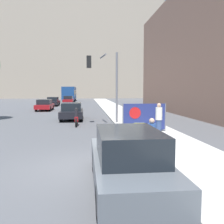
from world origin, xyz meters
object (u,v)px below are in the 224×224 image
at_px(car_on_road_far_lane, 68,100).
at_px(motorcycle_on_road, 76,118).
at_px(parked_car_curbside, 128,160).
at_px(seated_protester, 152,132).
at_px(car_on_road_midblock, 45,105).
at_px(jogger_on_sidewalk, 159,119).
at_px(car_on_road_distant, 53,101).
at_px(car_on_road_nearest, 72,111).
at_px(protest_banner, 144,117).
at_px(traffic_light_pole, 106,76).
at_px(city_bus_on_road, 70,93).

distance_m(car_on_road_far_lane, motorcycle_on_road, 30.56).
bearing_deg(parked_car_curbside, seated_protester, 66.41).
bearing_deg(car_on_road_midblock, seated_protester, -70.33).
bearing_deg(jogger_on_sidewalk, parked_car_curbside, 30.63).
height_order(car_on_road_far_lane, motorcycle_on_road, car_on_road_far_lane).
distance_m(car_on_road_distant, motorcycle_on_road, 23.12).
bearing_deg(car_on_road_nearest, car_on_road_midblock, 111.32).
height_order(protest_banner, car_on_road_distant, protest_banner).
bearing_deg(traffic_light_pole, parked_car_curbside, -91.87).
xyz_separation_m(protest_banner, car_on_road_far_lane, (-6.61, 34.34, -0.29)).
distance_m(car_on_road_nearest, city_bus_on_road, 36.46).
bearing_deg(car_on_road_distant, protest_banner, -72.36).
distance_m(jogger_on_sidewalk, parked_car_curbside, 6.86).
height_order(seated_protester, city_bus_on_road, city_bus_on_road).
relative_size(car_on_road_midblock, city_bus_on_road, 0.37).
height_order(parked_car_curbside, car_on_road_midblock, parked_car_curbside).
relative_size(car_on_road_nearest, motorcycle_on_road, 2.13).
height_order(seated_protester, protest_banner, protest_banner).
bearing_deg(car_on_road_far_lane, car_on_road_midblock, -95.73).
xyz_separation_m(traffic_light_pole, parked_car_curbside, (-0.38, -11.77, -2.77)).
bearing_deg(car_on_road_nearest, parked_car_curbside, -81.63).
relative_size(seated_protester, parked_car_curbside, 0.26).
bearing_deg(city_bus_on_road, protest_banner, -80.96).
relative_size(car_on_road_nearest, car_on_road_midblock, 1.03).
relative_size(seated_protester, car_on_road_midblock, 0.28).
xyz_separation_m(car_on_road_midblock, motorcycle_on_road, (4.38, -13.58, -0.15)).
distance_m(jogger_on_sidewalk, car_on_road_midblock, 20.74).
relative_size(jogger_on_sidewalk, city_bus_on_road, 0.14).
distance_m(parked_car_curbside, car_on_road_midblock, 25.83).
distance_m(jogger_on_sidewalk, motorcycle_on_road, 6.83).
relative_size(protest_banner, traffic_light_pole, 0.50).
bearing_deg(seated_protester, jogger_on_sidewalk, 72.63).
xyz_separation_m(jogger_on_sidewalk, traffic_light_pole, (-2.28, 5.45, 2.51)).
distance_m(traffic_light_pole, car_on_road_distant, 23.56).
relative_size(parked_car_curbside, car_on_road_nearest, 1.04).
distance_m(traffic_light_pole, car_on_road_midblock, 15.09).
relative_size(protest_banner, car_on_road_nearest, 0.56).
height_order(traffic_light_pole, city_bus_on_road, traffic_light_pole).
bearing_deg(seated_protester, car_on_road_nearest, 112.84).
height_order(jogger_on_sidewalk, car_on_road_distant, jogger_on_sidewalk).
xyz_separation_m(traffic_light_pole, car_on_road_midblock, (-6.48, 13.34, -2.83)).
relative_size(jogger_on_sidewalk, parked_car_curbside, 0.36).
bearing_deg(car_on_road_far_lane, car_on_road_nearest, -85.37).
height_order(car_on_road_distant, motorcycle_on_road, car_on_road_distant).
xyz_separation_m(seated_protester, parked_car_curbside, (-1.58, -3.62, -0.06)).
height_order(parked_car_curbside, car_on_road_far_lane, parked_car_curbside).
bearing_deg(parked_car_curbside, car_on_road_distant, 100.35).
bearing_deg(car_on_road_far_lane, traffic_light_pole, -80.99).
xyz_separation_m(jogger_on_sidewalk, parked_car_curbside, (-2.67, -6.31, -0.26)).
bearing_deg(car_on_road_midblock, traffic_light_pole, -64.09).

